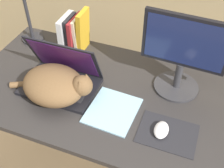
{
  "coord_description": "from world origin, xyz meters",
  "views": [
    {
      "loc": [
        0.34,
        -0.54,
        1.73
      ],
      "look_at": [
        0.01,
        0.34,
        0.84
      ],
      "focal_mm": 45.0,
      "sensor_mm": 36.0,
      "label": 1
    }
  ],
  "objects_px": {
    "cat": "(56,85)",
    "book_row": "(74,32)",
    "laptop": "(61,78)",
    "notepad": "(113,110)",
    "computer_mouse": "(161,130)",
    "external_monitor": "(183,54)"
  },
  "relations": [
    {
      "from": "laptop",
      "to": "notepad",
      "type": "relative_size",
      "value": 1.46
    },
    {
      "from": "external_monitor",
      "to": "notepad",
      "type": "distance_m",
      "value": 0.42
    },
    {
      "from": "cat",
      "to": "laptop",
      "type": "bearing_deg",
      "value": 101.48
    },
    {
      "from": "external_monitor",
      "to": "book_row",
      "type": "bearing_deg",
      "value": 168.2
    },
    {
      "from": "computer_mouse",
      "to": "book_row",
      "type": "relative_size",
      "value": 0.39
    },
    {
      "from": "laptop",
      "to": "external_monitor",
      "type": "height_order",
      "value": "external_monitor"
    },
    {
      "from": "computer_mouse",
      "to": "notepad",
      "type": "bearing_deg",
      "value": 170.7
    },
    {
      "from": "laptop",
      "to": "notepad",
      "type": "height_order",
      "value": "laptop"
    },
    {
      "from": "computer_mouse",
      "to": "external_monitor",
      "type": "bearing_deg",
      "value": 89.32
    },
    {
      "from": "external_monitor",
      "to": "notepad",
      "type": "height_order",
      "value": "external_monitor"
    },
    {
      "from": "laptop",
      "to": "book_row",
      "type": "distance_m",
      "value": 0.33
    },
    {
      "from": "cat",
      "to": "notepad",
      "type": "height_order",
      "value": "cat"
    },
    {
      "from": "book_row",
      "to": "notepad",
      "type": "relative_size",
      "value": 0.97
    },
    {
      "from": "cat",
      "to": "external_monitor",
      "type": "xyz_separation_m",
      "value": [
        0.53,
        0.27,
        0.14
      ]
    },
    {
      "from": "cat",
      "to": "book_row",
      "type": "height_order",
      "value": "book_row"
    },
    {
      "from": "notepad",
      "to": "external_monitor",
      "type": "bearing_deg",
      "value": 47.27
    },
    {
      "from": "laptop",
      "to": "cat",
      "type": "bearing_deg",
      "value": -78.52
    },
    {
      "from": "book_row",
      "to": "computer_mouse",
      "type": "bearing_deg",
      "value": -34.85
    },
    {
      "from": "laptop",
      "to": "computer_mouse",
      "type": "xyz_separation_m",
      "value": [
        0.55,
        -0.12,
        -0.03
      ]
    },
    {
      "from": "laptop",
      "to": "external_monitor",
      "type": "relative_size",
      "value": 0.92
    },
    {
      "from": "computer_mouse",
      "to": "cat",
      "type": "bearing_deg",
      "value": 176.22
    },
    {
      "from": "laptop",
      "to": "notepad",
      "type": "distance_m",
      "value": 0.32
    }
  ]
}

